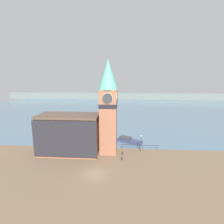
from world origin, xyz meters
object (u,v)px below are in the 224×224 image
object	(u,v)px
mooring_bollard_near	(123,153)
mooring_bollard_far	(122,159)
boat_near	(129,140)
pier_building	(69,134)
clock_tower	(108,105)
lamp_post	(141,140)

from	to	relation	value
mooring_bollard_near	mooring_bollard_far	world-z (taller)	mooring_bollard_near
boat_near	mooring_bollard_far	bearing A→B (deg)	-70.00
mooring_bollard_far	mooring_bollard_near	bearing A→B (deg)	88.43
boat_near	pier_building	bearing A→B (deg)	-121.28
pier_building	clock_tower	bearing A→B (deg)	6.89
pier_building	boat_near	size ratio (longest dim) A/B	1.94
clock_tower	mooring_bollard_near	bearing A→B (deg)	-18.67
mooring_bollard_near	lamp_post	world-z (taller)	lamp_post
clock_tower	boat_near	size ratio (longest dim) A/B	3.00
pier_building	boat_near	xyz separation A→B (m)	(13.56, 7.78, -3.97)
clock_tower	mooring_bollard_far	distance (m)	11.73
pier_building	boat_near	distance (m)	16.13
pier_building	mooring_bollard_near	world-z (taller)	pier_building
mooring_bollard_far	lamp_post	distance (m)	6.77
mooring_bollard_near	lamp_post	xyz separation A→B (m)	(4.21, 1.99, 2.31)
pier_building	mooring_bollard_far	xyz separation A→B (m)	(11.92, -2.72, -4.14)
mooring_bollard_near	pier_building	bearing A→B (deg)	179.78
pier_building	mooring_bollard_far	distance (m)	12.91
pier_building	mooring_bollard_near	bearing A→B (deg)	-0.22
lamp_post	pier_building	bearing A→B (deg)	-173.17
boat_near	mooring_bollard_near	xyz separation A→B (m)	(-1.57, -7.82, -0.09)
clock_tower	lamp_post	distance (m)	11.16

